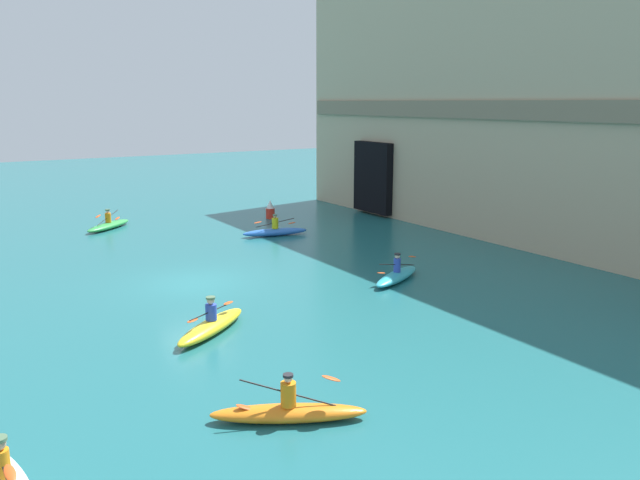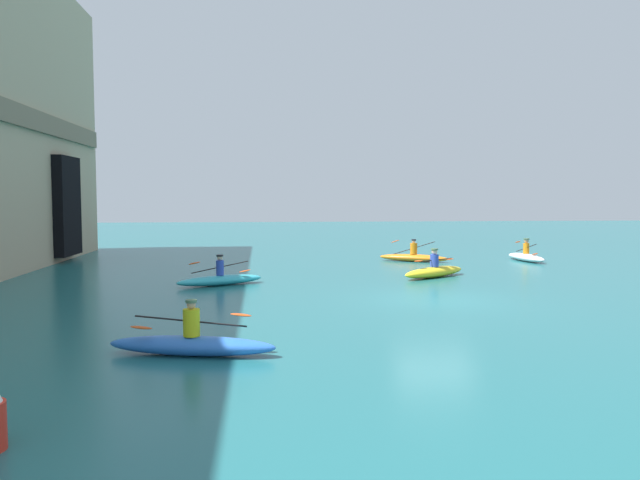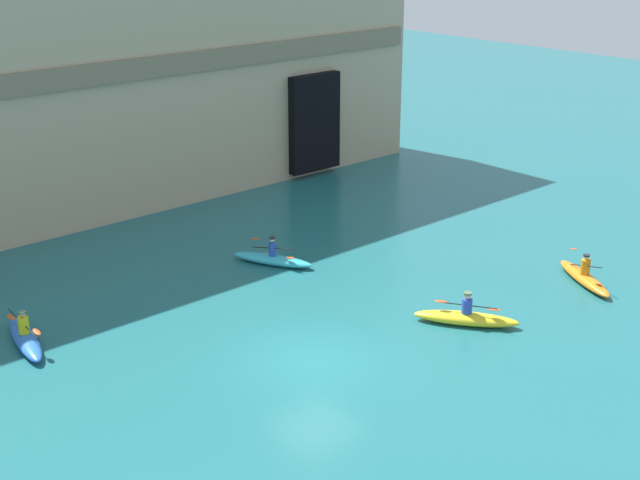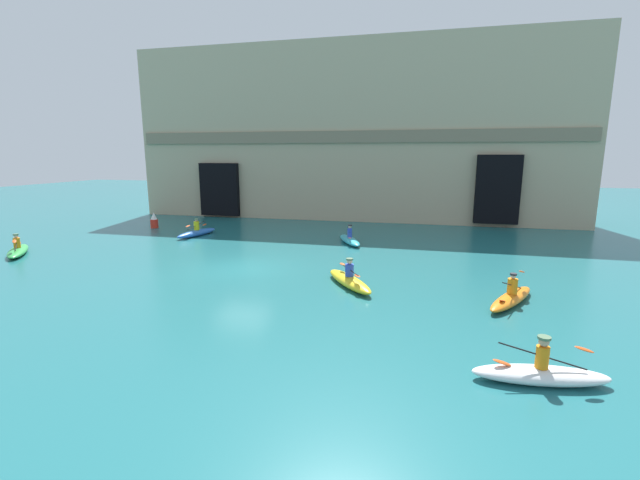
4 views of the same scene
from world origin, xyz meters
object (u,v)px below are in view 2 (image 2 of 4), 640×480
(kayak_orange, at_px, (414,257))
(kayak_cyan, at_px, (220,279))
(kayak_white, at_px, (526,257))
(kayak_blue, at_px, (192,343))
(kayak_yellow, at_px, (434,271))

(kayak_orange, xyz_separation_m, kayak_cyan, (-7.48, 9.12, -0.01))
(kayak_white, bearing_deg, kayak_orange, -100.68)
(kayak_orange, height_order, kayak_blue, kayak_blue)
(kayak_orange, distance_m, kayak_cyan, 11.79)
(kayak_yellow, height_order, kayak_blue, kayak_yellow)
(kayak_orange, bearing_deg, kayak_cyan, 68.32)
(kayak_white, xyz_separation_m, kayak_blue, (-17.27, 14.73, 0.01))
(kayak_blue, bearing_deg, kayak_yellow, 66.39)
(kayak_orange, bearing_deg, kayak_blue, 91.82)
(kayak_white, distance_m, kayak_blue, 22.70)
(kayak_white, relative_size, kayak_orange, 0.94)
(kayak_white, height_order, kayak_cyan, kayak_white)
(kayak_white, bearing_deg, kayak_yellow, -55.29)
(kayak_orange, height_order, kayak_cyan, kayak_cyan)
(kayak_yellow, distance_m, kayak_blue, 14.34)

